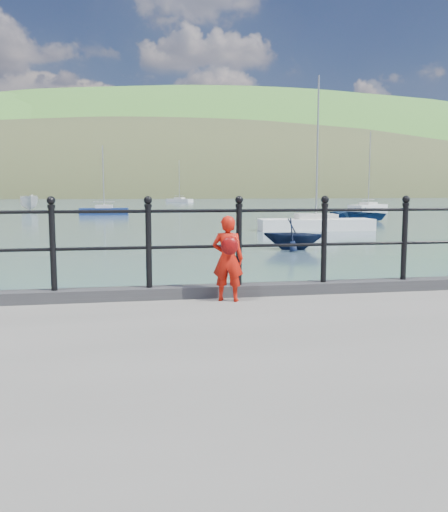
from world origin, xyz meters
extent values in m
plane|color=#2D4251|center=(0.00, 0.00, 0.00)|extent=(600.00, 600.00, 0.00)
cube|color=#28282B|center=(0.00, -0.15, 1.07)|extent=(60.00, 0.30, 0.15)
cylinder|color=black|center=(0.00, -0.15, 1.67)|extent=(18.00, 0.04, 0.04)
cylinder|color=black|center=(0.00, -0.15, 2.15)|extent=(18.00, 0.04, 0.04)
cylinder|color=black|center=(-1.80, -0.15, 1.67)|extent=(0.08, 0.08, 1.05)
sphere|color=black|center=(-1.80, -0.15, 2.29)|extent=(0.11, 0.11, 0.11)
cylinder|color=black|center=(-0.60, -0.15, 1.67)|extent=(0.08, 0.08, 1.05)
sphere|color=black|center=(-0.60, -0.15, 2.29)|extent=(0.11, 0.11, 0.11)
cylinder|color=black|center=(0.60, -0.15, 1.67)|extent=(0.08, 0.08, 1.05)
sphere|color=black|center=(0.60, -0.15, 2.29)|extent=(0.11, 0.11, 0.11)
cylinder|color=black|center=(1.80, -0.15, 1.67)|extent=(0.08, 0.08, 1.05)
sphere|color=black|center=(1.80, -0.15, 2.29)|extent=(0.11, 0.11, 0.11)
cylinder|color=black|center=(3.00, -0.15, 1.67)|extent=(0.08, 0.08, 1.05)
sphere|color=black|center=(3.00, -0.15, 2.29)|extent=(0.11, 0.11, 0.11)
ellipsoid|color=#333A21|center=(20.00, 195.00, -15.40)|extent=(400.00, 100.00, 88.00)
ellipsoid|color=#387026|center=(60.00, 255.00, -27.30)|extent=(600.00, 180.00, 156.00)
cube|color=silver|center=(-35.00, 181.00, 3.00)|extent=(9.00, 6.00, 6.00)
cube|color=#4C4744|center=(-35.00, 181.00, 7.00)|extent=(9.50, 6.50, 2.00)
cube|color=silver|center=(-12.00, 181.00, 3.00)|extent=(9.00, 6.00, 6.00)
cube|color=#4C4744|center=(-12.00, 181.00, 7.00)|extent=(9.50, 6.50, 2.00)
cube|color=silver|center=(18.00, 181.00, 3.00)|extent=(9.00, 6.00, 6.00)
cube|color=#4C4744|center=(18.00, 181.00, 7.00)|extent=(9.50, 6.50, 2.00)
cube|color=silver|center=(45.00, 181.00, 3.00)|extent=(9.00, 6.00, 6.00)
cube|color=#4C4744|center=(45.00, 181.00, 7.00)|extent=(9.50, 6.50, 2.00)
imported|color=red|center=(0.39, -0.47, 1.55)|extent=(0.47, 0.40, 1.10)
ellipsoid|color=red|center=(0.39, -0.60, 1.73)|extent=(0.22, 0.11, 0.23)
imported|color=navy|center=(17.61, 33.59, 0.52)|extent=(5.53, 6.16, 1.05)
imported|color=silver|center=(-11.53, 57.02, 0.98)|extent=(3.06, 5.36, 1.95)
imported|color=black|center=(5.87, 14.03, 0.64)|extent=(3.11, 2.95, 1.29)
cube|color=white|center=(28.00, 54.17, 0.25)|extent=(6.46, 5.55, 0.90)
cube|color=beige|center=(28.00, 54.17, 0.75)|extent=(2.65, 2.45, 0.50)
cylinder|color=#A5A5A8|center=(28.00, 54.17, 5.03)|extent=(0.10, 0.10, 8.67)
cylinder|color=#A5A5A8|center=(28.00, 54.17, 1.30)|extent=(2.44, 1.89, 0.06)
cube|color=navy|center=(-2.93, 47.11, 0.25)|extent=(4.72, 1.82, 0.90)
cube|color=beige|center=(-2.93, 47.11, 0.75)|extent=(1.69, 1.15, 0.50)
cylinder|color=#A5A5A8|center=(-2.93, 47.11, 3.71)|extent=(0.10, 0.10, 6.02)
cylinder|color=#A5A5A8|center=(-2.93, 47.11, 1.30)|extent=(2.08, 0.21, 0.06)
cube|color=white|center=(10.47, 24.05, 0.25)|extent=(6.97, 2.36, 0.90)
cube|color=beige|center=(10.47, 24.05, 0.75)|extent=(2.48, 1.49, 0.50)
cylinder|color=#A5A5A8|center=(10.47, 24.05, 4.92)|extent=(0.10, 0.10, 8.44)
cylinder|color=#A5A5A8|center=(10.47, 24.05, 1.30)|extent=(3.08, 0.27, 0.06)
cube|color=silver|center=(9.93, 102.52, 0.25)|extent=(5.33, 5.32, 0.90)
cube|color=beige|center=(9.93, 102.52, 0.75)|extent=(2.29, 2.29, 0.50)
cylinder|color=#A5A5A8|center=(9.93, 102.52, 4.56)|extent=(0.10, 0.10, 7.72)
cylinder|color=#A5A5A8|center=(9.93, 102.52, 1.30)|extent=(1.89, 1.88, 0.06)
camera|label=1|loc=(-0.89, -7.21, 2.42)|focal=38.00mm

